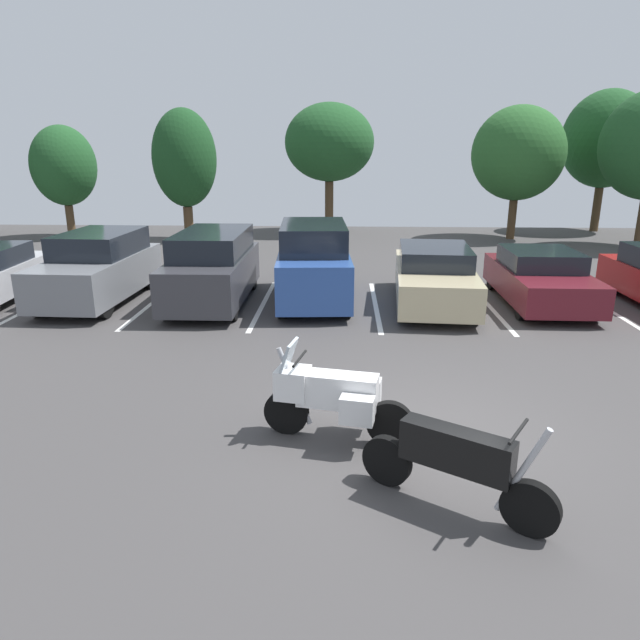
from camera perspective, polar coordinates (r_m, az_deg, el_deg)
name	(u,v)px	position (r m, az deg, el deg)	size (l,w,h in m)	color
ground	(433,438)	(8.35, 11.20, -11.50)	(44.00, 44.00, 0.10)	#423F3F
motorcycle_touring	(332,396)	(7.82, 1.20, -7.59)	(2.07, 0.95, 1.37)	black
motorcycle_second	(457,462)	(6.60, 13.49, -13.62)	(1.99, 1.31, 1.25)	black
parking_stripes	(319,305)	(14.64, -0.09, 1.55)	(26.13, 4.85, 0.01)	silver
car_grey	(98,268)	(15.94, -21.25, 4.88)	(1.98, 4.49, 1.78)	slate
car_charcoal	(213,268)	(14.90, -10.66, 5.16)	(1.80, 4.50, 1.83)	#38383D
car_blue	(314,264)	(14.76, -0.65, 5.64)	(2.02, 4.41, 2.02)	#2D519E
car_champagne	(434,276)	(14.82, 11.31, 4.29)	(2.21, 4.83, 1.47)	#C1B289
car_maroon	(540,278)	(15.66, 21.08, 3.94)	(1.95, 4.42, 1.38)	maroon
tree_center_right	(606,139)	(30.58, 26.67, 15.82)	(3.93, 3.93, 6.43)	#4C3823
tree_right	(329,143)	(27.13, 0.95, 17.28)	(4.05, 4.05, 5.82)	#4C3823
tree_left	(64,166)	(27.91, -24.23, 13.84)	(2.73, 2.73, 4.80)	#4C3823
tree_far_left	(184,159)	(25.43, -13.38, 15.41)	(2.66, 2.66, 5.44)	#4C3823
tree_center_left	(518,154)	(26.59, 19.18, 15.43)	(3.89, 3.89, 5.59)	#4C3823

